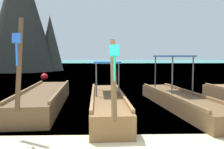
{
  "coord_description": "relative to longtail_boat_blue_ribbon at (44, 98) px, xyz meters",
  "views": [
    {
      "loc": [
        -0.22,
        -4.56,
        1.97
      ],
      "look_at": [
        0.0,
        3.12,
        1.36
      ],
      "focal_mm": 37.34,
      "sensor_mm": 36.0,
      "label": 1
    }
  ],
  "objects": [
    {
      "name": "sea_water",
      "position": [
        2.58,
        56.72,
        -0.33
      ],
      "size": [
        120.0,
        120.0,
        0.0
      ],
      "primitive_type": "plane",
      "color": "#2DB29E",
      "rests_on": "ground"
    },
    {
      "name": "karst_rock",
      "position": [
        -8.47,
        22.09,
        7.33
      ],
      "size": [
        9.77,
        8.86,
        15.78
      ],
      "color": "#2D302B",
      "rests_on": "ground"
    },
    {
      "name": "mooring_buoy_near",
      "position": [
        -2.66,
        10.19,
        -0.06
      ],
      "size": [
        0.55,
        0.55,
        0.55
      ],
      "color": "red",
      "rests_on": "sea_water"
    },
    {
      "name": "longtail_boat_blue_ribbon",
      "position": [
        0.0,
        0.0,
        0.0
      ],
      "size": [
        1.77,
        6.52,
        2.95
      ],
      "color": "brown",
      "rests_on": "ground"
    },
    {
      "name": "longtail_boat_red_ribbon",
      "position": [
        5.17,
        -0.43,
        -0.0
      ],
      "size": [
        1.86,
        6.67,
        2.8
      ],
      "color": "brown",
      "rests_on": "ground"
    },
    {
      "name": "longtail_boat_turquoise_ribbon",
      "position": [
        2.43,
        -0.97,
        0.02
      ],
      "size": [
        1.3,
        6.21,
        2.35
      ],
      "color": "brown",
      "rests_on": "ground"
    }
  ]
}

